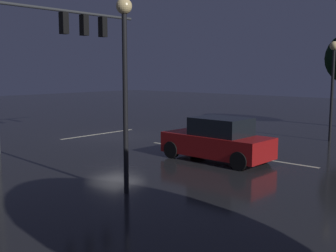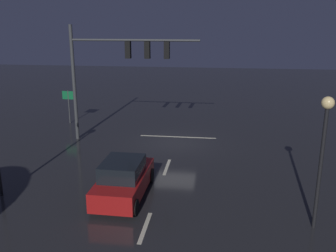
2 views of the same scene
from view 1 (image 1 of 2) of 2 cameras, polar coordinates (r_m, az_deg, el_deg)
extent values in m
plane|color=#232326|center=(22.65, -7.21, -1.43)|extent=(80.00, 80.00, 0.00)
cylinder|color=#383A3D|center=(21.12, -13.08, 14.87)|extent=(7.80, 0.14, 0.14)
cube|color=black|center=(20.82, -13.93, 13.38)|extent=(0.32, 0.36, 1.00)
sphere|color=black|center=(21.02, -14.26, 14.19)|extent=(0.20, 0.20, 0.20)
sphere|color=black|center=(20.98, -14.23, 13.32)|extent=(0.20, 0.20, 0.20)
sphere|color=#19F24C|center=(20.95, -14.20, 12.45)|extent=(0.20, 0.20, 0.20)
cube|color=black|center=(21.51, -11.29, 13.25)|extent=(0.32, 0.36, 1.00)
sphere|color=black|center=(21.70, -11.63, 14.04)|extent=(0.20, 0.20, 0.20)
sphere|color=black|center=(21.66, -11.61, 13.20)|extent=(0.20, 0.20, 0.20)
sphere|color=#19F24C|center=(21.63, -11.58, 12.36)|extent=(0.20, 0.20, 0.20)
cube|color=black|center=(22.24, -8.83, 13.11)|extent=(0.32, 0.36, 1.00)
sphere|color=black|center=(22.42, -9.17, 13.88)|extent=(0.20, 0.20, 0.20)
sphere|color=black|center=(22.38, -9.15, 13.07)|extent=(0.20, 0.20, 0.20)
sphere|color=#19F24C|center=(22.35, -9.13, 12.25)|extent=(0.20, 0.20, 0.20)
cube|color=beige|center=(19.86, 0.44, -2.61)|extent=(0.16, 2.20, 0.01)
cube|color=beige|center=(16.62, 16.29, -4.90)|extent=(0.16, 2.20, 0.01)
cube|color=beige|center=(23.67, -9.36, -1.08)|extent=(5.00, 0.16, 0.01)
cube|color=maroon|center=(16.52, 6.59, -2.54)|extent=(1.88, 4.33, 0.80)
cube|color=black|center=(16.29, 7.19, -0.06)|extent=(1.64, 2.13, 0.68)
cylinder|color=black|center=(16.92, 0.50, -3.22)|extent=(0.23, 0.68, 0.68)
cylinder|color=black|center=(18.18, 4.06, -2.49)|extent=(0.23, 0.68, 0.68)
cylinder|color=black|center=(15.01, 9.63, -4.71)|extent=(0.23, 0.68, 0.68)
cylinder|color=black|center=(16.41, 12.84, -3.74)|extent=(0.23, 0.68, 0.68)
sphere|color=#F9EFC6|center=(17.35, -0.35, -1.85)|extent=(0.20, 0.20, 0.20)
sphere|color=#F9EFC6|center=(18.31, 2.42, -1.36)|extent=(0.20, 0.20, 0.20)
cylinder|color=black|center=(22.33, 21.31, 3.82)|extent=(0.14, 0.14, 4.52)
sphere|color=#F9D88C|center=(22.33, 21.60, 10.08)|extent=(0.44, 0.44, 0.44)
cylinder|color=black|center=(11.82, -5.80, 2.79)|extent=(0.14, 0.14, 5.04)
sphere|color=#F9D88C|center=(11.91, -5.97, 15.85)|extent=(0.44, 0.44, 0.44)
camera|label=2|loc=(18.39, 59.98, 15.97)|focal=40.00mm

